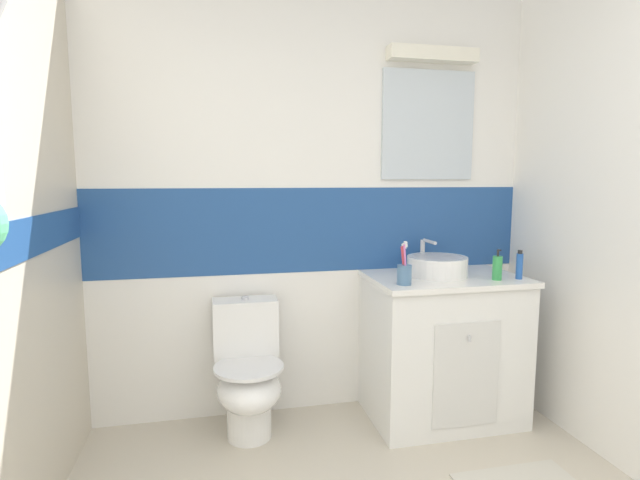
# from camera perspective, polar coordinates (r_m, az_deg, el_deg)

# --- Properties ---
(wall_back_tiled) EXTENTS (3.20, 0.20, 2.50)m
(wall_back_tiled) POSITION_cam_1_polar(r_m,az_deg,el_deg) (2.92, -0.44, 4.42)
(wall_back_tiled) COLOR white
(wall_back_tiled) RESTS_ON ground_plane
(vanity_cabinet) EXTENTS (0.86, 0.59, 0.85)m
(vanity_cabinet) POSITION_cam_1_polar(r_m,az_deg,el_deg) (2.99, 14.16, -12.07)
(vanity_cabinet) COLOR white
(vanity_cabinet) RESTS_ON ground_plane
(sink_basin) EXTENTS (0.34, 0.39, 0.19)m
(sink_basin) POSITION_cam_1_polar(r_m,az_deg,el_deg) (2.86, 13.58, -2.92)
(sink_basin) COLOR white
(sink_basin) RESTS_ON vanity_cabinet
(toilet) EXTENTS (0.37, 0.50, 0.74)m
(toilet) POSITION_cam_1_polar(r_m,az_deg,el_deg) (2.77, -8.47, -15.27)
(toilet) COLOR white
(toilet) RESTS_ON ground_plane
(toothbrush_cup) EXTENTS (0.08, 0.08, 0.23)m
(toothbrush_cup) POSITION_cam_1_polar(r_m,az_deg,el_deg) (2.58, 9.89, -3.84)
(toothbrush_cup) COLOR #4C7299
(toothbrush_cup) RESTS_ON vanity_cabinet
(soap_dispenser) EXTENTS (0.05, 0.05, 0.17)m
(soap_dispenser) POSITION_cam_1_polar(r_m,az_deg,el_deg) (2.83, 20.14, -3.08)
(soap_dispenser) COLOR green
(soap_dispenser) RESTS_ON vanity_cabinet
(toothpaste_tube_upright) EXTENTS (0.04, 0.04, 0.16)m
(toothpaste_tube_upright) POSITION_cam_1_polar(r_m,az_deg,el_deg) (2.90, 22.42, -2.78)
(toothpaste_tube_upright) COLOR #2659B2
(toothpaste_tube_upright) RESTS_ON vanity_cabinet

